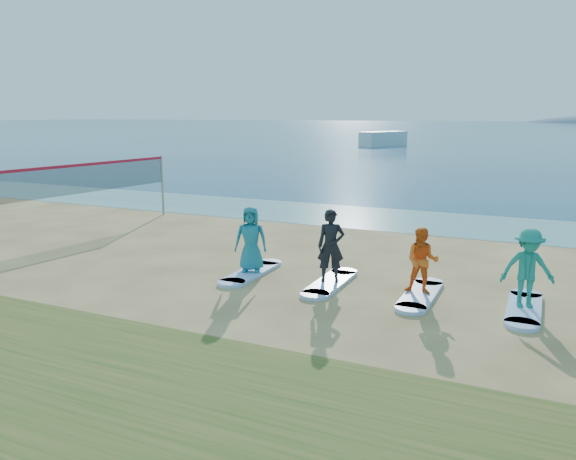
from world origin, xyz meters
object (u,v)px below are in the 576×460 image
at_px(boat_offshore_a, 383,146).
at_px(surfboard_0, 251,272).
at_px(surfboard_2, 420,295).
at_px(surfboard_3, 524,309).
at_px(student_0, 251,239).
at_px(surfboard_1, 330,283).
at_px(volleyball_net, 70,181).
at_px(student_3, 528,268).
at_px(student_1, 331,246).
at_px(student_2, 422,261).

xyz_separation_m(boat_offshore_a, surfboard_0, (13.03, -60.74, 0.04)).
bearing_deg(surfboard_2, surfboard_3, 0.00).
bearing_deg(surfboard_0, surfboard_2, 0.00).
xyz_separation_m(boat_offshore_a, student_0, (13.03, -60.74, 0.97)).
relative_size(surfboard_1, surfboard_3, 1.00).
xyz_separation_m(student_0, surfboard_3, (6.79, 0.00, -0.92)).
bearing_deg(surfboard_2, volleyball_net, 171.32).
bearing_deg(student_3, surfboard_0, 163.55).
distance_m(student_1, surfboard_3, 4.63).
height_order(surfboard_0, student_1, student_1).
bearing_deg(student_2, surfboard_0, 174.80).
bearing_deg(boat_offshore_a, student_0, -52.99).
xyz_separation_m(surfboard_1, student_3, (4.53, 0.00, 0.92)).
distance_m(student_1, surfboard_2, 2.46).
height_order(boat_offshore_a, student_1, student_1).
xyz_separation_m(surfboard_0, student_1, (2.26, 0.00, 0.96)).
distance_m(surfboard_1, student_2, 2.41).
distance_m(surfboard_0, student_2, 4.60).
xyz_separation_m(surfboard_0, student_0, (0.00, 0.00, 0.92)).
height_order(student_0, surfboard_3, student_0).
bearing_deg(student_2, volleyball_net, 166.12).
distance_m(surfboard_0, surfboard_2, 4.53).
relative_size(student_1, student_2, 1.17).
height_order(surfboard_1, student_3, student_3).
bearing_deg(student_0, student_2, -18.19).
bearing_deg(volleyball_net, student_3, -7.40).
xyz_separation_m(surfboard_0, surfboard_2, (4.53, 0.00, 0.00)).
height_order(volleyball_net, boat_offshore_a, volleyball_net).
bearing_deg(boat_offshore_a, volleyball_net, -60.52).
relative_size(boat_offshore_a, surfboard_2, 3.30).
distance_m(student_0, student_1, 2.26).
relative_size(surfboard_0, student_1, 1.20).
distance_m(surfboard_2, student_2, 0.83).
relative_size(student_2, student_3, 0.90).
height_order(volleyball_net, surfboard_1, volleyball_net).
height_order(volleyball_net, student_3, volleyball_net).
height_order(surfboard_1, student_1, student_1).
distance_m(surfboard_2, student_3, 2.44).
relative_size(boat_offshore_a, student_1, 3.96).
bearing_deg(volleyball_net, surfboard_0, -13.27).
bearing_deg(surfboard_3, volleyball_net, 172.60).
distance_m(boat_offshore_a, surfboard_2, 63.22).
height_order(surfboard_0, student_3, student_3).
bearing_deg(surfboard_1, surfboard_3, 0.00).
bearing_deg(surfboard_3, student_1, 180.00).
relative_size(student_0, student_2, 1.12).
relative_size(surfboard_1, student_1, 1.20).
relative_size(volleyball_net, surfboard_1, 4.10).
bearing_deg(surfboard_0, surfboard_3, 0.00).
relative_size(student_0, surfboard_3, 0.80).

